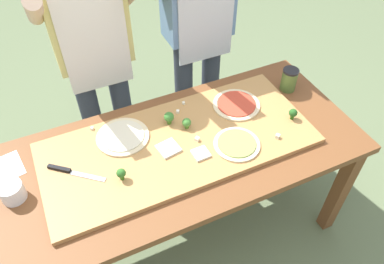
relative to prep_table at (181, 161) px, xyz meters
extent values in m
plane|color=#60704C|center=(0.00, 0.00, -0.66)|extent=(8.00, 8.00, 0.00)
cube|color=brown|center=(0.83, -0.34, -0.30)|extent=(0.07, 0.07, 0.72)
cube|color=brown|center=(-0.83, 0.34, -0.30)|extent=(0.07, 0.07, 0.72)
cube|color=brown|center=(0.83, 0.34, -0.30)|extent=(0.07, 0.07, 0.72)
cube|color=brown|center=(0.00, 0.00, 0.08)|extent=(1.77, 0.80, 0.04)
cube|color=#B27F47|center=(0.00, 0.03, 0.11)|extent=(1.31, 0.57, 0.03)
cube|color=#B7BABF|center=(-0.45, 0.00, 0.12)|extent=(0.14, 0.12, 0.00)
cube|color=black|center=(-0.56, 0.09, 0.13)|extent=(0.10, 0.08, 0.02)
cylinder|color=beige|center=(0.38, 0.14, 0.13)|extent=(0.25, 0.25, 0.01)
cylinder|color=#BC3D28|center=(0.38, 0.14, 0.13)|extent=(0.20, 0.20, 0.01)
cylinder|color=beige|center=(-0.24, 0.16, 0.13)|extent=(0.26, 0.26, 0.01)
cylinder|color=beige|center=(-0.24, 0.16, 0.13)|extent=(0.21, 0.21, 0.01)
cylinder|color=beige|center=(0.24, -0.11, 0.13)|extent=(0.22, 0.22, 0.01)
cylinder|color=#899E4C|center=(0.24, -0.11, 0.13)|extent=(0.18, 0.18, 0.01)
cube|color=silver|center=(-0.06, 0.00, 0.13)|extent=(0.11, 0.11, 0.01)
cube|color=silver|center=(0.06, -0.09, 0.13)|extent=(0.08, 0.08, 0.01)
cylinder|color=#487A23|center=(0.07, 0.10, 0.13)|extent=(0.02, 0.02, 0.02)
sphere|color=#427F33|center=(0.07, 0.10, 0.16)|extent=(0.04, 0.04, 0.04)
cylinder|color=#3F7220|center=(0.01, 0.16, 0.13)|extent=(0.02, 0.02, 0.03)
sphere|color=#38752D|center=(0.01, 0.16, 0.16)|extent=(0.05, 0.05, 0.05)
cylinder|color=#2C5915|center=(0.59, -0.07, 0.13)|extent=(0.02, 0.02, 0.02)
sphere|color=#23561E|center=(0.59, -0.07, 0.16)|extent=(0.04, 0.04, 0.04)
cylinder|color=#366618|center=(-0.31, -0.08, 0.13)|extent=(0.02, 0.02, 0.03)
sphere|color=#2D6623|center=(-0.31, -0.08, 0.16)|extent=(0.04, 0.04, 0.04)
cube|color=silver|center=(0.45, -0.15, 0.13)|extent=(0.03, 0.03, 0.02)
cube|color=silver|center=(0.13, 0.26, 0.13)|extent=(0.01, 0.01, 0.01)
cube|color=white|center=(-0.36, 0.28, 0.13)|extent=(0.02, 0.02, 0.01)
cube|color=white|center=(0.08, -0.01, 0.13)|extent=(0.03, 0.03, 0.02)
cube|color=white|center=(0.08, 0.21, 0.13)|extent=(0.02, 0.02, 0.02)
cylinder|color=white|center=(-0.76, 0.04, 0.14)|extent=(0.10, 0.10, 0.08)
cylinder|color=white|center=(-0.76, 0.04, 0.12)|extent=(0.09, 0.09, 0.05)
cylinder|color=#517033|center=(0.73, 0.16, 0.16)|extent=(0.09, 0.09, 0.12)
cylinder|color=black|center=(0.73, 0.16, 0.22)|extent=(0.09, 0.09, 0.01)
cube|color=white|center=(-0.77, 0.23, 0.10)|extent=(0.15, 0.18, 0.00)
cylinder|color=#333847|center=(-0.31, 0.69, -0.21)|extent=(0.12, 0.12, 0.90)
cylinder|color=#333847|center=(-0.11, 0.69, -0.21)|extent=(0.12, 0.12, 0.90)
cube|color=#D1C670|center=(-0.21, 0.69, 0.51)|extent=(0.40, 0.20, 0.55)
cube|color=silver|center=(-0.21, 0.58, 0.43)|extent=(0.34, 0.01, 0.60)
cylinder|color=#DBB293|center=(-0.44, 0.59, 0.63)|extent=(0.08, 0.39, 0.31)
cylinder|color=#333847|center=(0.32, 0.69, -0.21)|extent=(0.12, 0.12, 0.90)
cylinder|color=#333847|center=(0.52, 0.69, -0.21)|extent=(0.12, 0.12, 0.90)
cube|color=silver|center=(0.42, 0.58, 0.43)|extent=(0.34, 0.01, 0.60)
camera|label=1|loc=(-0.46, -1.11, 1.45)|focal=35.00mm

